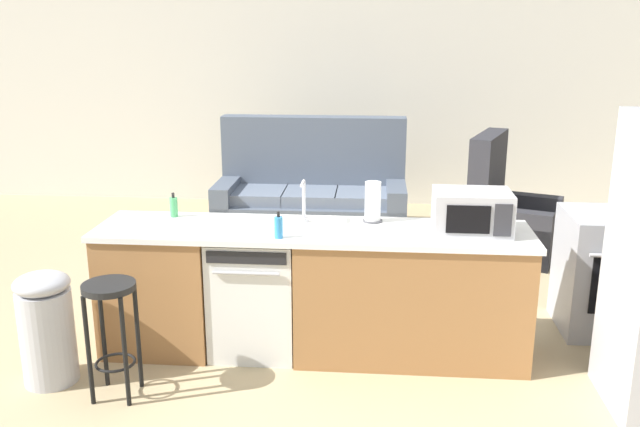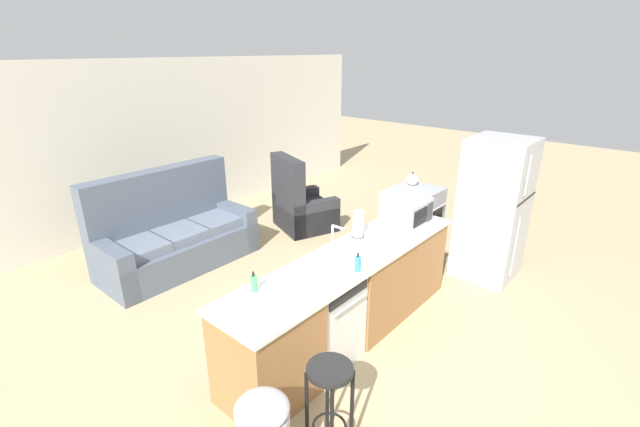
% 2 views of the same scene
% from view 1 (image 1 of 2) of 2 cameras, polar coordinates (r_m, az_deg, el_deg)
% --- Properties ---
extents(ground_plane, '(24.00, 24.00, 0.00)m').
position_cam_1_polar(ground_plane, '(4.91, -2.39, -11.31)').
color(ground_plane, tan).
extents(wall_back, '(10.00, 0.06, 2.60)m').
position_cam_1_polar(wall_back, '(8.60, 3.12, 9.40)').
color(wall_back, silver).
rests_on(wall_back, ground_plane).
extents(kitchen_counter, '(2.94, 0.66, 0.90)m').
position_cam_1_polar(kitchen_counter, '(4.71, 0.46, -6.89)').
color(kitchen_counter, '#9E6B3D').
rests_on(kitchen_counter, ground_plane).
extents(dishwasher, '(0.58, 0.61, 0.84)m').
position_cam_1_polar(dishwasher, '(4.77, -5.44, -6.65)').
color(dishwasher, silver).
rests_on(dishwasher, ground_plane).
extents(stove_range, '(0.76, 0.68, 0.90)m').
position_cam_1_polar(stove_range, '(5.49, 23.54, -4.56)').
color(stove_range, '#A8AAB2').
rests_on(stove_range, ground_plane).
extents(microwave, '(0.50, 0.37, 0.28)m').
position_cam_1_polar(microwave, '(4.54, 12.67, 0.12)').
color(microwave, '#B7B7BC').
rests_on(microwave, kitchen_counter).
extents(sink_faucet, '(0.07, 0.18, 0.30)m').
position_cam_1_polar(sink_faucet, '(4.67, -1.38, 0.81)').
color(sink_faucet, silver).
rests_on(sink_faucet, kitchen_counter).
extents(paper_towel_roll, '(0.14, 0.14, 0.28)m').
position_cam_1_polar(paper_towel_roll, '(4.70, 4.47, 0.95)').
color(paper_towel_roll, '#4C4C51').
rests_on(paper_towel_roll, kitchen_counter).
extents(soap_bottle, '(0.06, 0.06, 0.18)m').
position_cam_1_polar(soap_bottle, '(4.34, -3.51, -1.15)').
color(soap_bottle, '#338CCC').
rests_on(soap_bottle, kitchen_counter).
extents(dish_soap_bottle, '(0.06, 0.06, 0.18)m').
position_cam_1_polar(dish_soap_bottle, '(4.93, -12.22, 0.55)').
color(dish_soap_bottle, '#4CB266').
rests_on(dish_soap_bottle, kitchen_counter).
extents(bar_stool, '(0.32, 0.32, 0.74)m').
position_cam_1_polar(bar_stool, '(4.31, -17.17, -8.19)').
color(bar_stool, black).
rests_on(bar_stool, ground_plane).
extents(trash_bin, '(0.35, 0.35, 0.74)m').
position_cam_1_polar(trash_bin, '(4.68, -22.04, -8.82)').
color(trash_bin, '#B7B7BC').
rests_on(trash_bin, ground_plane).
extents(couch, '(2.01, 0.91, 1.27)m').
position_cam_1_polar(couch, '(7.34, -0.68, 1.16)').
color(couch, '#515B6B').
rests_on(couch, ground_plane).
extents(armchair, '(1.05, 1.08, 1.20)m').
position_cam_1_polar(armchair, '(6.99, 15.29, -0.51)').
color(armchair, '#2D2D33').
rests_on(armchair, ground_plane).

